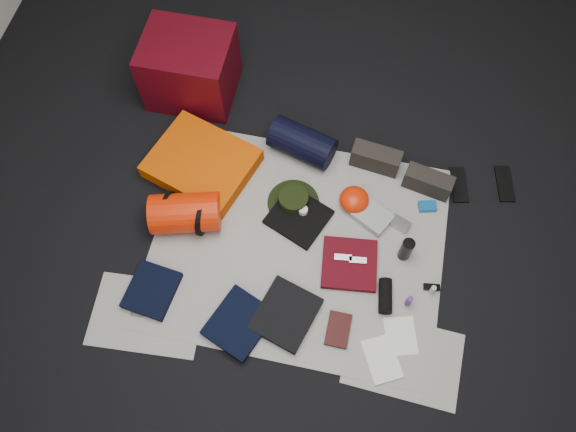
% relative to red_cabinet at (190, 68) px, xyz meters
% --- Properties ---
extents(floor, '(4.50, 4.50, 0.02)m').
position_rel_red_cabinet_xyz_m(floor, '(0.85, -0.91, -0.22)').
color(floor, black).
rests_on(floor, ground).
extents(newspaper_mat, '(1.60, 1.30, 0.01)m').
position_rel_red_cabinet_xyz_m(newspaper_mat, '(0.85, -0.91, -0.21)').
color(newspaper_mat, beige).
rests_on(newspaper_mat, floor).
extents(newspaper_sheet_front_left, '(0.61, 0.44, 0.00)m').
position_rel_red_cabinet_xyz_m(newspaper_sheet_front_left, '(0.15, -1.46, -0.21)').
color(newspaper_sheet_front_left, beige).
rests_on(newspaper_sheet_front_left, floor).
extents(newspaper_sheet_front_right, '(0.60, 0.43, 0.00)m').
position_rel_red_cabinet_xyz_m(newspaper_sheet_front_right, '(1.50, -1.41, -0.21)').
color(newspaper_sheet_front_right, beige).
rests_on(newspaper_sheet_front_right, floor).
extents(red_cabinet, '(0.52, 0.43, 0.43)m').
position_rel_red_cabinet_xyz_m(red_cabinet, '(0.00, 0.00, 0.00)').
color(red_cabinet, '#4D050F').
rests_on(red_cabinet, floor).
extents(sleeping_pad, '(0.68, 0.62, 0.10)m').
position_rel_red_cabinet_xyz_m(sleeping_pad, '(0.20, -0.54, -0.16)').
color(sleeping_pad, '#E45002').
rests_on(sleeping_pad, newspaper_mat).
extents(stuff_sack, '(0.42, 0.31, 0.22)m').
position_rel_red_cabinet_xyz_m(stuff_sack, '(0.22, -0.90, -0.10)').
color(stuff_sack, red).
rests_on(stuff_sack, newspaper_mat).
extents(sack_strap_left, '(0.02, 0.22, 0.22)m').
position_rel_red_cabinet_xyz_m(sack_strap_left, '(0.12, -0.90, -0.10)').
color(sack_strap_left, black).
rests_on(sack_strap_left, newspaper_mat).
extents(sack_strap_right, '(0.02, 0.22, 0.22)m').
position_rel_red_cabinet_xyz_m(sack_strap_right, '(0.32, -0.90, -0.10)').
color(sack_strap_right, black).
rests_on(sack_strap_right, newspaper_mat).
extents(navy_duffel, '(0.42, 0.30, 0.20)m').
position_rel_red_cabinet_xyz_m(navy_duffel, '(0.76, -0.31, -0.11)').
color(navy_duffel, black).
rests_on(navy_duffel, newspaper_mat).
extents(boonie_brim, '(0.38, 0.38, 0.01)m').
position_rel_red_cabinet_xyz_m(boonie_brim, '(0.78, -0.66, -0.20)').
color(boonie_brim, black).
rests_on(boonie_brim, newspaper_mat).
extents(boonie_crown, '(0.17, 0.17, 0.07)m').
position_rel_red_cabinet_xyz_m(boonie_crown, '(0.78, -0.66, -0.16)').
color(boonie_crown, black).
rests_on(boonie_crown, boonie_brim).
extents(hiking_boot_left, '(0.30, 0.14, 0.14)m').
position_rel_red_cabinet_xyz_m(hiking_boot_left, '(1.20, -0.31, -0.14)').
color(hiking_boot_left, black).
rests_on(hiking_boot_left, newspaper_mat).
extents(hiking_boot_right, '(0.29, 0.16, 0.14)m').
position_rel_red_cabinet_xyz_m(hiking_boot_right, '(1.51, -0.40, -0.14)').
color(hiking_boot_right, black).
rests_on(hiking_boot_right, newspaper_mat).
extents(flip_flop_left, '(0.13, 0.24, 0.01)m').
position_rel_red_cabinet_xyz_m(flip_flop_left, '(1.70, -0.34, -0.21)').
color(flip_flop_left, black).
rests_on(flip_flop_left, floor).
extents(flip_flop_right, '(0.13, 0.25, 0.01)m').
position_rel_red_cabinet_xyz_m(flip_flop_right, '(1.96, -0.28, -0.21)').
color(flip_flop_right, black).
rests_on(flip_flop_right, floor).
extents(trousers_navy_a, '(0.27, 0.30, 0.04)m').
position_rel_red_cabinet_xyz_m(trousers_navy_a, '(0.14, -1.34, -0.19)').
color(trousers_navy_a, black).
rests_on(trousers_navy_a, newspaper_mat).
extents(trousers_navy_b, '(0.37, 0.39, 0.05)m').
position_rel_red_cabinet_xyz_m(trousers_navy_b, '(0.64, -1.41, -0.18)').
color(trousers_navy_b, black).
rests_on(trousers_navy_b, newspaper_mat).
extents(trousers_charcoal, '(0.36, 0.39, 0.05)m').
position_rel_red_cabinet_xyz_m(trousers_charcoal, '(0.87, -1.32, -0.18)').
color(trousers_charcoal, black).
rests_on(trousers_charcoal, newspaper_mat).
extents(black_tshirt, '(0.39, 0.38, 0.03)m').
position_rel_red_cabinet_xyz_m(black_tshirt, '(0.82, -0.75, -0.19)').
color(black_tshirt, black).
rests_on(black_tshirt, newspaper_mat).
extents(red_shirt, '(0.33, 0.33, 0.04)m').
position_rel_red_cabinet_xyz_m(red_shirt, '(1.15, -0.97, -0.19)').
color(red_shirt, '#500811').
rests_on(red_shirt, newspaper_mat).
extents(orange_stuff_sack, '(0.21, 0.21, 0.11)m').
position_rel_red_cabinet_xyz_m(orange_stuff_sack, '(1.11, -0.60, -0.15)').
color(orange_stuff_sack, red).
rests_on(orange_stuff_sack, newspaper_mat).
extents(first_aid_pouch, '(0.25, 0.23, 0.05)m').
position_rel_red_cabinet_xyz_m(first_aid_pouch, '(1.23, -0.67, -0.18)').
color(first_aid_pouch, gray).
rests_on(first_aid_pouch, newspaper_mat).
extents(water_bottle, '(0.09, 0.09, 0.17)m').
position_rel_red_cabinet_xyz_m(water_bottle, '(1.43, -0.85, -0.12)').
color(water_bottle, black).
rests_on(water_bottle, newspaper_mat).
extents(speaker, '(0.09, 0.19, 0.07)m').
position_rel_red_cabinet_xyz_m(speaker, '(1.36, -1.12, -0.17)').
color(speaker, black).
rests_on(speaker, newspaper_mat).
extents(compact_camera, '(0.12, 0.10, 0.04)m').
position_rel_red_cabinet_xyz_m(compact_camera, '(1.39, -0.68, -0.19)').
color(compact_camera, '#A09FA3').
rests_on(compact_camera, newspaper_mat).
extents(cyan_case, '(0.11, 0.08, 0.03)m').
position_rel_red_cabinet_xyz_m(cyan_case, '(1.53, -0.53, -0.19)').
color(cyan_case, '#0F5797').
rests_on(cyan_case, newspaper_mat).
extents(toiletry_purple, '(0.04, 0.04, 0.09)m').
position_rel_red_cabinet_xyz_m(toiletry_purple, '(1.49, -1.12, -0.16)').
color(toiletry_purple, '#502373').
rests_on(toiletry_purple, newspaper_mat).
extents(toiletry_clear, '(0.03, 0.03, 0.08)m').
position_rel_red_cabinet_xyz_m(toiletry_clear, '(1.60, -1.03, -0.17)').
color(toiletry_clear, '#AAAEA9').
rests_on(toiletry_clear, newspaper_mat).
extents(paperback_book, '(0.12, 0.18, 0.03)m').
position_rel_red_cabinet_xyz_m(paperback_book, '(1.15, -1.34, -0.20)').
color(paperback_book, black).
rests_on(paperback_book, newspaper_mat).
extents(map_booklet, '(0.24, 0.27, 0.01)m').
position_rel_red_cabinet_xyz_m(map_booklet, '(1.39, -1.44, -0.20)').
color(map_booklet, white).
rests_on(map_booklet, newspaper_mat).
extents(map_printout, '(0.20, 0.23, 0.01)m').
position_rel_red_cabinet_xyz_m(map_printout, '(1.47, -1.30, -0.20)').
color(map_printout, white).
rests_on(map_printout, newspaper_mat).
extents(sunglasses, '(0.09, 0.05, 0.02)m').
position_rel_red_cabinet_xyz_m(sunglasses, '(1.60, -1.01, -0.20)').
color(sunglasses, black).
rests_on(sunglasses, newspaper_mat).
extents(key_cluster, '(0.08, 0.08, 0.01)m').
position_rel_red_cabinet_xyz_m(key_cluster, '(0.10, -1.45, -0.20)').
color(key_cluster, '#A09FA3').
rests_on(key_cluster, newspaper_mat).
extents(tape_roll, '(0.05, 0.05, 0.03)m').
position_rel_red_cabinet_xyz_m(tape_roll, '(0.84, -0.72, -0.16)').
color(tape_roll, silver).
rests_on(tape_roll, black_tshirt).
extents(energy_bar_a, '(0.10, 0.05, 0.01)m').
position_rel_red_cabinet_xyz_m(energy_bar_a, '(1.11, -0.95, -0.16)').
color(energy_bar_a, '#A09FA3').
rests_on(energy_bar_a, red_shirt).
extents(energy_bar_b, '(0.10, 0.05, 0.01)m').
position_rel_red_cabinet_xyz_m(energy_bar_b, '(1.19, -0.95, -0.16)').
color(energy_bar_b, '#A09FA3').
rests_on(energy_bar_b, red_shirt).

